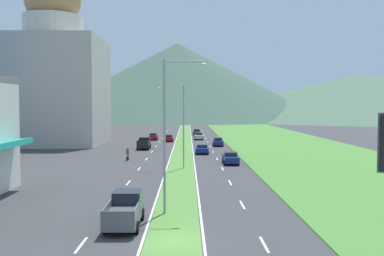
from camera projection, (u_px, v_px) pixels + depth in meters
name	position (u px, v px, depth m)	size (l,w,h in m)	color
ground_plane	(173.00, 242.00, 24.90)	(600.00, 600.00, 0.00)	#38383A
grass_median	(183.00, 145.00, 84.81)	(3.20, 240.00, 0.06)	#518438
grass_verge_right	(289.00, 145.00, 85.03)	(24.00, 240.00, 0.06)	#477F33
lane_dash_left_2	(81.00, 245.00, 24.31)	(0.16, 2.80, 0.01)	silver
lane_dash_left_3	(111.00, 205.00, 34.03)	(0.16, 2.80, 0.01)	silver
lane_dash_left_4	(128.00, 183.00, 43.75)	(0.16, 2.80, 0.01)	silver
lane_dash_left_5	(139.00, 169.00, 53.47)	(0.16, 2.80, 0.01)	silver
lane_dash_left_6	(147.00, 159.00, 63.18)	(0.16, 2.80, 0.01)	silver
lane_dash_left_7	(152.00, 152.00, 72.90)	(0.16, 2.80, 0.01)	silver
lane_dash_left_8	(156.00, 146.00, 82.62)	(0.16, 2.80, 0.01)	silver
lane_dash_left_9	(159.00, 142.00, 92.34)	(0.16, 2.80, 0.01)	silver
lane_dash_left_10	(162.00, 138.00, 102.06)	(0.16, 2.80, 0.01)	silver
lane_dash_left_11	(164.00, 136.00, 111.78)	(0.16, 2.80, 0.01)	silver
lane_dash_left_12	(166.00, 133.00, 121.49)	(0.16, 2.80, 0.01)	silver
lane_dash_left_13	(168.00, 131.00, 131.21)	(0.16, 2.80, 0.01)	silver
lane_dash_left_14	(169.00, 129.00, 140.93)	(0.16, 2.80, 0.01)	silver
lane_dash_right_2	(264.00, 244.00, 24.42)	(0.16, 2.80, 0.01)	silver
lane_dash_right_3	(242.00, 205.00, 34.14)	(0.16, 2.80, 0.01)	silver
lane_dash_right_4	(230.00, 183.00, 43.85)	(0.16, 2.80, 0.01)	silver
lane_dash_right_5	(222.00, 169.00, 53.57)	(0.16, 2.80, 0.01)	silver
lane_dash_right_6	(217.00, 159.00, 63.29)	(0.16, 2.80, 0.01)	silver
lane_dash_right_7	(213.00, 152.00, 73.01)	(0.16, 2.80, 0.01)	silver
lane_dash_right_8	(210.00, 146.00, 82.73)	(0.16, 2.80, 0.01)	silver
lane_dash_right_9	(208.00, 142.00, 92.45)	(0.16, 2.80, 0.01)	silver
lane_dash_right_10	(206.00, 138.00, 102.16)	(0.16, 2.80, 0.01)	silver
lane_dash_right_11	(204.00, 136.00, 111.88)	(0.16, 2.80, 0.01)	silver
lane_dash_right_12	(203.00, 133.00, 121.60)	(0.16, 2.80, 0.01)	silver
lane_dash_right_13	(202.00, 131.00, 131.32)	(0.16, 2.80, 0.01)	silver
lane_dash_right_14	(201.00, 129.00, 141.04)	(0.16, 2.80, 0.01)	silver
edge_line_median_left	(174.00, 145.00, 84.80)	(0.16, 240.00, 0.01)	silver
edge_line_median_right	(192.00, 145.00, 84.83)	(0.16, 240.00, 0.01)	silver
domed_building	(54.00, 75.00, 86.57)	(19.08, 19.08, 34.00)	#B7B2A8
midrise_colored	(65.00, 96.00, 117.22)	(14.89, 14.89, 20.24)	orange
hill_far_left	(118.00, 96.00, 271.84)	(194.27, 194.27, 26.90)	#3D5647
hill_far_center	(178.00, 81.00, 249.71)	(166.20, 166.20, 43.01)	#3D5647
hill_far_right	(361.00, 96.00, 265.18)	(229.31, 229.31, 26.68)	#47664C
street_lamp_near	(169.00, 127.00, 30.92)	(3.07, 0.28, 10.98)	#99999E
street_lamp_mid	(181.00, 121.00, 53.56)	(3.24, 0.28, 10.18)	#99999E
car_0	(202.00, 149.00, 70.05)	(2.04, 4.14, 1.45)	navy
car_1	(231.00, 158.00, 58.05)	(2.00, 4.78, 1.56)	navy
car_2	(153.00, 136.00, 97.91)	(1.88, 4.63, 1.53)	maroon
car_3	(197.00, 132.00, 114.30)	(1.90, 4.74, 1.50)	navy
car_4	(169.00, 138.00, 93.66)	(1.89, 4.54, 1.45)	maroon
car_5	(199.00, 136.00, 98.59)	(1.97, 4.52, 1.58)	#B2B2B7
car_6	(218.00, 142.00, 83.19)	(1.89, 4.17, 1.57)	navy
pickup_truck_0	(144.00, 143.00, 77.74)	(2.18, 5.40, 2.00)	black
pickup_truck_1	(125.00, 210.00, 28.31)	(2.18, 5.40, 2.00)	#515459
motorcycle_rider	(128.00, 155.00, 61.56)	(0.36, 2.00, 1.80)	black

